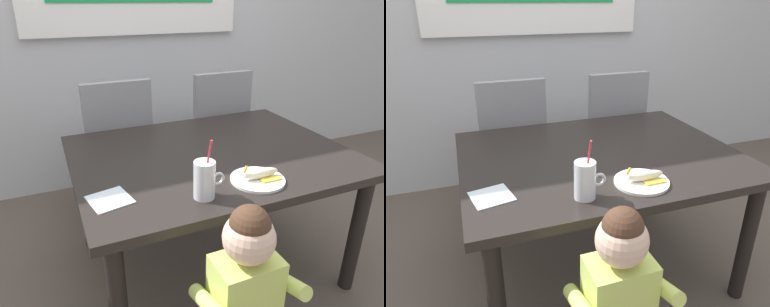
% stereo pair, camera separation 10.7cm
% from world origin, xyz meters
% --- Properties ---
extents(ground_plane, '(24.00, 24.00, 0.00)m').
position_xyz_m(ground_plane, '(0.00, 0.00, 0.00)').
color(ground_plane, brown).
extents(dining_table, '(1.35, 1.05, 0.70)m').
position_xyz_m(dining_table, '(0.00, 0.00, 0.62)').
color(dining_table, black).
rests_on(dining_table, ground).
extents(dining_chair_left, '(0.44, 0.44, 0.96)m').
position_xyz_m(dining_chair_left, '(-0.32, 0.74, 0.54)').
color(dining_chair_left, gray).
rests_on(dining_chair_left, ground).
extents(dining_chair_right, '(0.44, 0.45, 0.96)m').
position_xyz_m(dining_chair_right, '(0.39, 0.74, 0.54)').
color(dining_chair_right, gray).
rests_on(dining_chair_right, ground).
extents(toddler_standing, '(0.33, 0.24, 0.84)m').
position_xyz_m(toddler_standing, '(-0.21, -0.70, 0.53)').
color(toddler_standing, '#3F4760').
rests_on(toddler_standing, ground).
extents(milk_cup, '(0.13, 0.08, 0.25)m').
position_xyz_m(milk_cup, '(-0.22, -0.38, 0.77)').
color(milk_cup, silver).
rests_on(milk_cup, dining_table).
extents(snack_plate, '(0.23, 0.23, 0.01)m').
position_xyz_m(snack_plate, '(0.04, -0.35, 0.71)').
color(snack_plate, white).
rests_on(snack_plate, dining_table).
extents(peeled_banana, '(0.17, 0.11, 0.07)m').
position_xyz_m(peeled_banana, '(0.06, -0.35, 0.74)').
color(peeled_banana, '#F4EAC6').
rests_on(peeled_banana, snack_plate).
extents(paper_napkin, '(0.18, 0.18, 0.00)m').
position_xyz_m(paper_napkin, '(-0.56, -0.26, 0.71)').
color(paper_napkin, silver).
rests_on(paper_napkin, dining_table).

